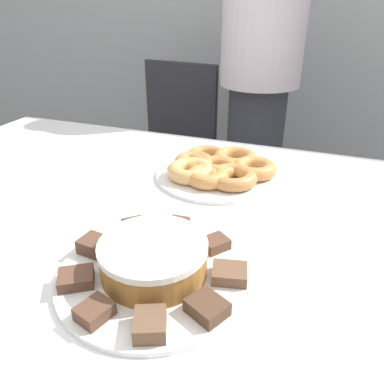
# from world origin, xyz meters

# --- Properties ---
(table) EXTENTS (1.85, 0.99, 0.72)m
(table) POSITION_xyz_m (0.00, 0.00, 0.65)
(table) COLOR white
(table) RESTS_ON ground_plane
(person_standing) EXTENTS (0.34, 0.34, 1.67)m
(person_standing) POSITION_xyz_m (-0.05, 0.96, 0.88)
(person_standing) COLOR #383842
(person_standing) RESTS_ON ground_plane
(office_chair_left) EXTENTS (0.49, 0.49, 0.88)m
(office_chair_left) POSITION_xyz_m (-0.48, 0.93, 0.42)
(office_chair_left) COLOR black
(office_chair_left) RESTS_ON ground_plane
(plate_cake) EXTENTS (0.34, 0.34, 0.01)m
(plate_cake) POSITION_xyz_m (0.01, -0.23, 0.73)
(plate_cake) COLOR white
(plate_cake) RESTS_ON table
(plate_donuts) EXTENTS (0.33, 0.33, 0.01)m
(plate_donuts) POSITION_xyz_m (-0.01, 0.20, 0.73)
(plate_donuts) COLOR white
(plate_donuts) RESTS_ON table
(frosted_cake) EXTENTS (0.19, 0.19, 0.06)m
(frosted_cake) POSITION_xyz_m (0.01, -0.23, 0.76)
(frosted_cake) COLOR #9E662D
(frosted_cake) RESTS_ON plate_cake
(lamington_0) EXTENTS (0.06, 0.06, 0.03)m
(lamington_0) POSITION_xyz_m (-0.08, -0.14, 0.75)
(lamington_0) COLOR #513828
(lamington_0) RESTS_ON plate_cake
(lamington_1) EXTENTS (0.06, 0.05, 0.03)m
(lamington_1) POSITION_xyz_m (-0.12, -0.22, 0.75)
(lamington_1) COLOR brown
(lamington_1) RESTS_ON plate_cake
(lamington_2) EXTENTS (0.08, 0.07, 0.02)m
(lamington_2) POSITION_xyz_m (-0.10, -0.31, 0.74)
(lamington_2) COLOR brown
(lamington_2) RESTS_ON plate_cake
(lamington_3) EXTENTS (0.06, 0.06, 0.02)m
(lamington_3) POSITION_xyz_m (-0.03, -0.36, 0.74)
(lamington_3) COLOR brown
(lamington_3) RESTS_ON plate_cake
(lamington_4) EXTENTS (0.06, 0.07, 0.03)m
(lamington_4) POSITION_xyz_m (0.06, -0.36, 0.75)
(lamington_4) COLOR brown
(lamington_4) RESTS_ON plate_cake
(lamington_5) EXTENTS (0.07, 0.07, 0.02)m
(lamington_5) POSITION_xyz_m (0.13, -0.29, 0.74)
(lamington_5) COLOR #513828
(lamington_5) RESTS_ON plate_cake
(lamington_6) EXTENTS (0.07, 0.06, 0.02)m
(lamington_6) POSITION_xyz_m (0.14, -0.20, 0.74)
(lamington_6) COLOR brown
(lamington_6) RESTS_ON plate_cake
(lamington_7) EXTENTS (0.06, 0.06, 0.02)m
(lamington_7) POSITION_xyz_m (0.09, -0.13, 0.74)
(lamington_7) COLOR brown
(lamington_7) RESTS_ON plate_cake
(lamington_8) EXTENTS (0.04, 0.05, 0.03)m
(lamington_8) POSITION_xyz_m (0.00, -0.10, 0.75)
(lamington_8) COLOR brown
(lamington_8) RESTS_ON plate_cake
(donut_0) EXTENTS (0.12, 0.12, 0.03)m
(donut_0) POSITION_xyz_m (-0.01, 0.20, 0.75)
(donut_0) COLOR #C68447
(donut_0) RESTS_ON plate_donuts
(donut_1) EXTENTS (0.13, 0.13, 0.03)m
(donut_1) POSITION_xyz_m (0.02, 0.29, 0.75)
(donut_1) COLOR #D18E4C
(donut_1) RESTS_ON plate_donuts
(donut_2) EXTENTS (0.12, 0.12, 0.03)m
(donut_2) POSITION_xyz_m (-0.06, 0.28, 0.75)
(donut_2) COLOR #C68447
(donut_2) RESTS_ON plate_donuts
(donut_3) EXTENTS (0.11, 0.11, 0.03)m
(donut_3) POSITION_xyz_m (-0.08, 0.22, 0.75)
(donut_3) COLOR #C68447
(donut_3) RESTS_ON plate_donuts
(donut_4) EXTENTS (0.13, 0.13, 0.04)m
(donut_4) POSITION_xyz_m (-0.07, 0.15, 0.75)
(donut_4) COLOR #E5AD66
(donut_4) RESTS_ON plate_donuts
(donut_5) EXTENTS (0.11, 0.11, 0.04)m
(donut_5) POSITION_xyz_m (-0.01, 0.14, 0.75)
(donut_5) COLOR #D18E4C
(donut_5) RESTS_ON plate_donuts
(donut_6) EXTENTS (0.13, 0.13, 0.04)m
(donut_6) POSITION_xyz_m (0.05, 0.16, 0.75)
(donut_6) COLOR #C68447
(donut_6) RESTS_ON plate_donuts
(donut_7) EXTENTS (0.12, 0.12, 0.04)m
(donut_7) POSITION_xyz_m (0.09, 0.23, 0.75)
(donut_7) COLOR #D18E4C
(donut_7) RESTS_ON plate_donuts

